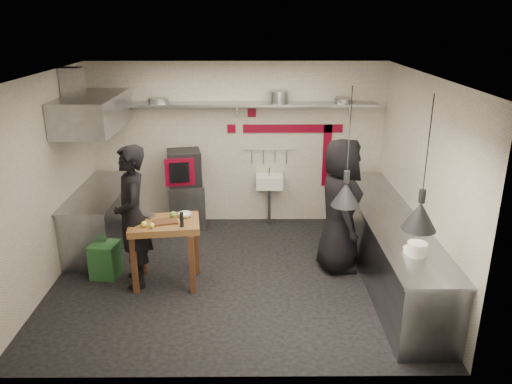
{
  "coord_description": "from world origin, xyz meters",
  "views": [
    {
      "loc": [
        0.26,
        -6.29,
        3.5
      ],
      "look_at": [
        0.31,
        0.3,
        1.16
      ],
      "focal_mm": 35.0,
      "sensor_mm": 36.0,
      "label": 1
    }
  ],
  "objects_px": {
    "oven_stand": "(187,205)",
    "chef_right": "(340,206)",
    "chef_left": "(132,217)",
    "combi_oven": "(184,167)",
    "prep_table": "(166,253)",
    "green_bin": "(105,260)"
  },
  "relations": [
    {
      "from": "chef_right",
      "to": "chef_left",
      "type": "bearing_deg",
      "value": 96.6
    },
    {
      "from": "prep_table",
      "to": "chef_left",
      "type": "xyz_separation_m",
      "value": [
        -0.42,
        0.02,
        0.52
      ]
    },
    {
      "from": "green_bin",
      "to": "chef_left",
      "type": "height_order",
      "value": "chef_left"
    },
    {
      "from": "oven_stand",
      "to": "chef_left",
      "type": "bearing_deg",
      "value": -114.36
    },
    {
      "from": "oven_stand",
      "to": "combi_oven",
      "type": "relative_size",
      "value": 1.38
    },
    {
      "from": "combi_oven",
      "to": "prep_table",
      "type": "distance_m",
      "value": 2.03
    },
    {
      "from": "chef_left",
      "to": "chef_right",
      "type": "bearing_deg",
      "value": 81.34
    },
    {
      "from": "prep_table",
      "to": "chef_right",
      "type": "xyz_separation_m",
      "value": [
        2.41,
        0.44,
        0.51
      ]
    },
    {
      "from": "green_bin",
      "to": "prep_table",
      "type": "distance_m",
      "value": 0.95
    },
    {
      "from": "combi_oven",
      "to": "green_bin",
      "type": "xyz_separation_m",
      "value": [
        -0.93,
        -1.72,
        -0.84
      ]
    },
    {
      "from": "chef_left",
      "to": "chef_right",
      "type": "xyz_separation_m",
      "value": [
        2.83,
        0.42,
        -0.01
      ]
    },
    {
      "from": "green_bin",
      "to": "chef_right",
      "type": "bearing_deg",
      "value": 3.99
    },
    {
      "from": "oven_stand",
      "to": "green_bin",
      "type": "bearing_deg",
      "value": -129.38
    },
    {
      "from": "oven_stand",
      "to": "prep_table",
      "type": "distance_m",
      "value": 1.95
    },
    {
      "from": "chef_right",
      "to": "prep_table",
      "type": "bearing_deg",
      "value": 98.48
    },
    {
      "from": "prep_table",
      "to": "chef_left",
      "type": "bearing_deg",
      "value": 169.83
    },
    {
      "from": "oven_stand",
      "to": "chef_left",
      "type": "xyz_separation_m",
      "value": [
        -0.45,
        -1.93,
        0.58
      ]
    },
    {
      "from": "green_bin",
      "to": "prep_table",
      "type": "height_order",
      "value": "prep_table"
    },
    {
      "from": "oven_stand",
      "to": "chef_right",
      "type": "distance_m",
      "value": 2.88
    },
    {
      "from": "oven_stand",
      "to": "combi_oven",
      "type": "bearing_deg",
      "value": -103.53
    },
    {
      "from": "combi_oven",
      "to": "chef_left",
      "type": "relative_size",
      "value": 0.3
    },
    {
      "from": "chef_left",
      "to": "combi_oven",
      "type": "bearing_deg",
      "value": 149.67
    }
  ]
}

